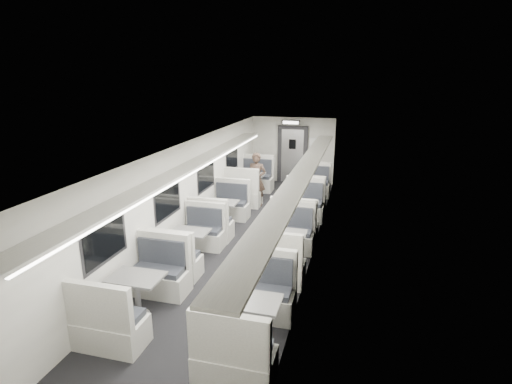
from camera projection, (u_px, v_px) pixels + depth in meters
The scene contains 19 objects.
room at pixel (248, 197), 9.06m from camera, with size 3.24×12.24×2.64m.
booth_left_a at pixel (250, 185), 12.99m from camera, with size 1.13×2.29×1.22m.
booth_left_b at pixel (222, 214), 10.43m from camera, with size 1.01×2.05×1.10m.
booth_left_c at pixel (191, 245), 8.58m from camera, with size 0.97×1.96×1.05m.
booth_left_d at pixel (138, 296), 6.58m from camera, with size 1.04×2.11×1.13m.
booth_right_a at pixel (311, 191), 12.44m from camera, with size 1.03×2.09×1.12m.
booth_right_b at pixel (300, 216), 10.24m from camera, with size 1.08×2.19×1.17m.
booth_right_c at pixel (285, 248), 8.37m from camera, with size 1.04×2.11×1.13m.
booth_right_d at pixel (251, 322), 5.89m from camera, with size 1.05×2.13×1.14m.
passenger at pixel (256, 180), 12.09m from camera, with size 0.60×0.39×1.63m, color black.
window_a at pixel (232, 158), 12.53m from camera, with size 0.02×1.18×0.84m, color black.
window_b at pixel (206, 175), 10.49m from camera, with size 0.02×1.18×0.84m, color black.
window_c at pixel (168, 199), 8.45m from camera, with size 0.02×1.18×0.84m, color black.
window_d at pixel (105, 239), 6.41m from camera, with size 0.02×1.18×0.84m, color black.
luggage_rack_left at pixel (191, 166), 8.88m from camera, with size 0.46×10.40×0.09m.
luggage_rack_right at pixel (302, 173), 8.27m from camera, with size 0.46×10.40×0.09m.
vestibule_door at pixel (292, 155), 14.60m from camera, with size 1.10×0.13×2.10m.
exit_sign at pixel (291, 122), 13.79m from camera, with size 0.62×0.12×0.16m.
wall_notice at pixel (313, 143), 14.27m from camera, with size 0.32×0.02×0.40m, color white.
Camera 1 is at (2.38, -8.31, 3.90)m, focal length 28.00 mm.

